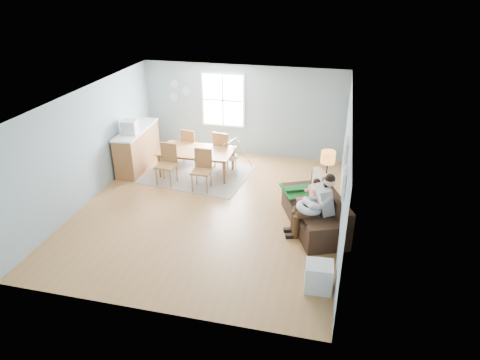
% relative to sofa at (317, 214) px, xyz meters
% --- Properties ---
extents(room, '(8.40, 9.40, 3.90)m').
position_rel_sofa_xyz_m(room, '(-2.51, 0.19, 2.12)').
color(room, '#A36F39').
extents(window, '(1.32, 0.08, 1.62)m').
position_rel_sofa_xyz_m(window, '(-3.11, 3.66, 1.35)').
color(window, white).
rests_on(window, room).
extents(pictures, '(0.05, 1.34, 0.74)m').
position_rel_sofa_xyz_m(pictures, '(0.46, -0.86, 1.55)').
color(pictures, white).
rests_on(pictures, room).
extents(wall_plates, '(0.67, 0.02, 0.66)m').
position_rel_sofa_xyz_m(wall_plates, '(-4.51, 3.66, 1.53)').
color(wall_plates, '#8B9AA7').
rests_on(wall_plates, room).
extents(sofa, '(1.66, 2.31, 0.86)m').
position_rel_sofa_xyz_m(sofa, '(0.00, 0.00, 0.00)').
color(sofa, black).
rests_on(sofa, room).
extents(green_throw, '(1.22, 1.15, 0.04)m').
position_rel_sofa_xyz_m(green_throw, '(-0.35, 0.62, 0.24)').
color(green_throw, '#145A1A').
rests_on(green_throw, sofa).
extents(beige_pillow, '(0.37, 0.54, 0.53)m').
position_rel_sofa_xyz_m(beige_pillow, '(-0.01, 0.60, 0.49)').
color(beige_pillow, tan).
rests_on(beige_pillow, sofa).
extents(father, '(1.07, 0.68, 1.41)m').
position_rel_sofa_xyz_m(father, '(-0.01, -0.33, 0.45)').
color(father, '#9A9A9D').
rests_on(father, sofa).
extents(nursing_pillow, '(0.73, 0.72, 0.22)m').
position_rel_sofa_xyz_m(nursing_pillow, '(-0.15, -0.39, 0.36)').
color(nursing_pillow, silver).
rests_on(nursing_pillow, father).
extents(infant, '(0.31, 0.37, 0.15)m').
position_rel_sofa_xyz_m(infant, '(-0.18, -0.36, 0.46)').
color(infant, white).
rests_on(infant, nursing_pillow).
extents(toddler, '(0.57, 0.42, 0.84)m').
position_rel_sofa_xyz_m(toddler, '(-0.15, 0.16, 0.42)').
color(toddler, white).
rests_on(toddler, sofa).
extents(floor_lamp, '(0.31, 0.31, 1.55)m').
position_rel_sofa_xyz_m(floor_lamp, '(0.12, 0.61, 0.98)').
color(floor_lamp, black).
rests_on(floor_lamp, room).
extents(storage_cube, '(0.50, 0.45, 0.53)m').
position_rel_sofa_xyz_m(storage_cube, '(0.18, -2.10, -0.04)').
color(storage_cube, silver).
rests_on(storage_cube, room).
extents(rug, '(3.02, 2.42, 0.01)m').
position_rel_sofa_xyz_m(rug, '(-3.41, 1.92, -0.30)').
color(rug, gray).
rests_on(rug, room).
extents(dining_table, '(2.02, 1.13, 0.71)m').
position_rel_sofa_xyz_m(dining_table, '(-3.41, 1.92, 0.05)').
color(dining_table, brown).
rests_on(dining_table, rug).
extents(chair_sw, '(0.52, 0.52, 1.07)m').
position_rel_sofa_xyz_m(chair_sw, '(-3.99, 1.29, 0.32)').
color(chair_sw, brown).
rests_on(chair_sw, rug).
extents(chair_se, '(0.49, 0.49, 1.06)m').
position_rel_sofa_xyz_m(chair_se, '(-3.00, 1.18, 0.31)').
color(chair_se, brown).
rests_on(chair_se, rug).
extents(chair_nw, '(0.54, 0.54, 1.03)m').
position_rel_sofa_xyz_m(chair_nw, '(-3.84, 2.66, 0.29)').
color(chair_nw, brown).
rests_on(chair_nw, rug).
extents(chair_ne, '(0.57, 0.57, 1.08)m').
position_rel_sofa_xyz_m(chair_ne, '(-2.84, 2.54, 0.32)').
color(chair_ne, brown).
rests_on(chair_ne, rug).
extents(counter, '(0.70, 2.06, 1.14)m').
position_rel_sofa_xyz_m(counter, '(-5.21, 2.05, 0.27)').
color(counter, brown).
rests_on(counter, room).
extents(monitor, '(0.44, 0.42, 0.37)m').
position_rel_sofa_xyz_m(monitor, '(-5.17, 1.67, 1.02)').
color(monitor, silver).
rests_on(monitor, counter).
extents(baby_swing, '(1.06, 1.07, 0.86)m').
position_rel_sofa_xyz_m(baby_swing, '(-2.55, 2.48, 0.08)').
color(baby_swing, silver).
rests_on(baby_swing, room).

